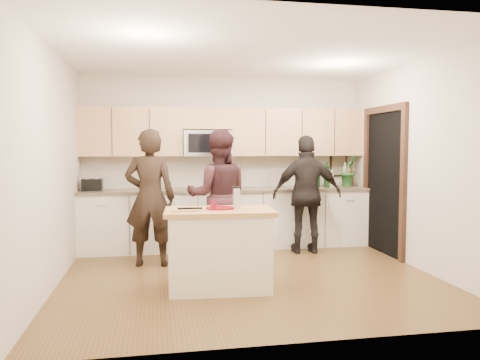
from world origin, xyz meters
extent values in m
plane|color=brown|center=(0.00, 0.00, 0.00)|extent=(4.50, 4.50, 0.00)
cube|color=beige|center=(0.00, 2.00, 1.35)|extent=(4.50, 0.02, 2.70)
cube|color=beige|center=(0.00, -2.00, 1.35)|extent=(4.50, 0.02, 2.70)
cube|color=beige|center=(-2.25, 0.00, 1.35)|extent=(0.02, 4.00, 2.70)
cube|color=beige|center=(2.25, 0.00, 1.35)|extent=(0.02, 4.00, 2.70)
cube|color=white|center=(0.00, 0.00, 2.70)|extent=(4.50, 4.00, 0.02)
cube|color=silver|center=(0.00, 1.69, 0.45)|extent=(4.50, 0.62, 0.90)
cube|color=#75664E|center=(0.00, 1.68, 0.92)|extent=(4.50, 0.66, 0.04)
cube|color=tan|center=(-1.48, 1.83, 1.83)|extent=(1.55, 0.33, 0.75)
cube|color=tan|center=(1.17, 1.83, 1.83)|extent=(2.17, 0.33, 0.75)
cube|color=tan|center=(-0.31, 1.83, 2.04)|extent=(0.78, 0.33, 0.33)
cube|color=silver|center=(-0.31, 1.80, 1.65)|extent=(0.76, 0.40, 0.40)
cube|color=black|center=(-0.39, 1.60, 1.65)|extent=(0.47, 0.01, 0.29)
cube|color=black|center=(-0.06, 1.60, 1.65)|extent=(0.17, 0.01, 0.29)
cube|color=black|center=(2.24, 0.90, 1.05)|extent=(0.02, 1.05, 2.10)
cube|color=#321D13|center=(2.22, 0.33, 1.05)|extent=(0.06, 0.10, 2.10)
cube|color=#321D13|center=(2.22, 1.48, 1.05)|extent=(0.06, 0.10, 2.10)
cube|color=#321D13|center=(2.22, 0.90, 2.15)|extent=(0.06, 1.25, 0.10)
cube|color=black|center=(1.95, 1.99, 1.28)|extent=(0.30, 0.03, 0.38)
cube|color=tan|center=(1.95, 1.97, 1.28)|extent=(0.24, 0.00, 0.32)
cube|color=white|center=(-0.95, 1.38, 0.70)|extent=(0.34, 0.01, 0.48)
cube|color=white|center=(-0.95, 1.67, 0.94)|extent=(0.34, 0.60, 0.01)
cube|color=silver|center=(-0.43, -0.44, 0.42)|extent=(1.14, 0.72, 0.85)
cube|color=#B6844C|center=(-0.43, -0.44, 0.88)|extent=(1.24, 0.78, 0.05)
cylinder|color=maroon|center=(-0.41, -0.40, 0.91)|extent=(0.32, 0.32, 0.02)
cube|color=silver|center=(-0.24, -0.46, 1.02)|extent=(0.07, 0.05, 0.22)
cube|color=black|center=(-0.24, -0.46, 1.14)|extent=(0.09, 0.06, 0.02)
cylinder|color=maroon|center=(-0.50, -0.50, 0.95)|extent=(0.07, 0.07, 0.10)
cube|color=#B6844C|center=(-0.82, -0.54, 0.91)|extent=(0.28, 0.17, 0.02)
cube|color=black|center=(-0.75, -0.49, 0.93)|extent=(0.27, 0.05, 0.02)
cube|color=silver|center=(-0.82, -0.57, 0.92)|extent=(0.17, 0.03, 0.01)
cube|color=black|center=(-2.05, 1.67, 1.03)|extent=(0.29, 0.22, 0.18)
cube|color=silver|center=(-2.12, 1.67, 1.12)|extent=(0.03, 0.16, 0.00)
cube|color=silver|center=(-1.98, 1.67, 1.12)|extent=(0.03, 0.16, 0.00)
cylinder|color=black|center=(1.47, 1.67, 1.10)|extent=(0.08, 0.08, 0.31)
cylinder|color=#351909|center=(1.47, 1.84, 1.11)|extent=(0.08, 0.08, 0.35)
cylinder|color=#B8B190|center=(1.68, 1.61, 1.08)|extent=(0.07, 0.07, 0.29)
cylinder|color=#351909|center=(2.06, 1.68, 1.10)|extent=(0.07, 0.07, 0.32)
cylinder|color=#B8B190|center=(2.01, 1.84, 1.14)|extent=(0.08, 0.08, 0.39)
cylinder|color=black|center=(1.59, 1.60, 1.14)|extent=(0.08, 0.08, 0.41)
imported|color=#28652A|center=(2.03, 1.72, 1.21)|extent=(0.35, 0.32, 0.53)
imported|color=black|center=(-1.20, 0.76, 0.92)|extent=(0.72, 0.53, 1.83)
imported|color=#30181B|center=(-0.26, 0.89, 0.91)|extent=(0.95, 0.77, 1.82)
imported|color=black|center=(1.11, 1.13, 0.88)|extent=(1.08, 0.54, 1.76)
camera|label=1|loc=(-1.12, -5.54, 1.59)|focal=35.00mm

